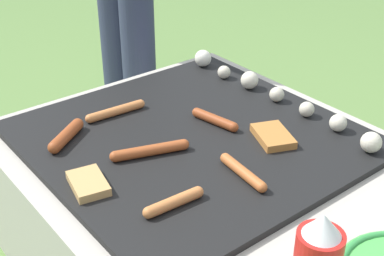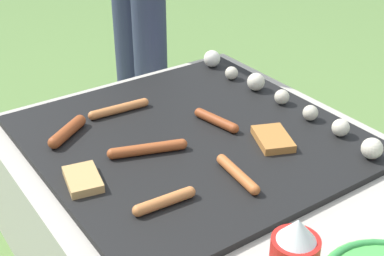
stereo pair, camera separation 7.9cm
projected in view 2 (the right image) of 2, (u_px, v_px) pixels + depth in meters
name	position (u px, v px, depth m)	size (l,w,h in m)	color
ground_plane	(192.00, 250.00, 1.59)	(14.00, 14.00, 0.00)	#608442
grill	(192.00, 197.00, 1.49)	(0.89, 0.89, 0.40)	#B2AA9E
sausage_back_right	(216.00, 120.00, 1.43)	(0.15, 0.05, 0.03)	#93421E
sausage_front_right	(148.00, 149.00, 1.31)	(0.09, 0.19, 0.03)	#A34C23
sausage_mid_right	(67.00, 131.00, 1.38)	(0.10, 0.13, 0.03)	#93421E
sausage_front_left	(237.00, 174.00, 1.21)	(0.16, 0.04, 0.02)	#B7602D
sausage_front_center	(165.00, 201.00, 1.13)	(0.03, 0.15, 0.03)	#C6753D
sausage_back_center	(119.00, 109.00, 1.49)	(0.04, 0.18, 0.02)	#C6753D
bread_slice_right	(273.00, 139.00, 1.35)	(0.14, 0.12, 0.02)	#B27033
bread_slice_left	(83.00, 179.00, 1.20)	(0.12, 0.09, 0.02)	tan
mushroom_row	(277.00, 94.00, 1.54)	(0.73, 0.07, 0.06)	silver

